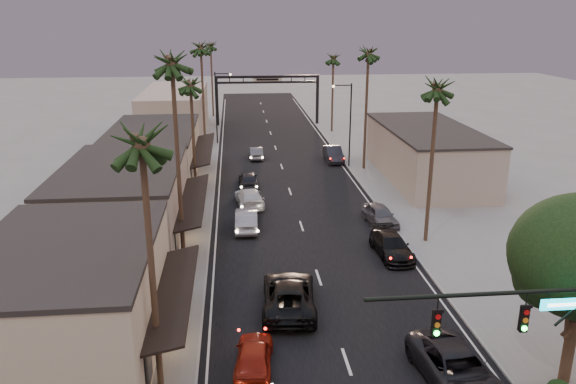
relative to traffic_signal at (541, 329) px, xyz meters
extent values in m
plane|color=slate|center=(-5.69, 36.00, -5.08)|extent=(200.00, 200.00, 0.00)
cube|color=black|center=(-5.69, 41.00, -5.08)|extent=(14.00, 120.00, 0.02)
cube|color=slate|center=(-15.19, 48.00, -5.02)|extent=(5.00, 92.00, 0.12)
cube|color=slate|center=(3.81, 48.00, -5.02)|extent=(5.00, 92.00, 0.12)
cube|color=#BCB08F|center=(-18.69, 8.00, -2.33)|extent=(8.00, 12.00, 5.50)
cube|color=gray|center=(-18.69, 22.00, -2.33)|extent=(8.00, 14.00, 5.50)
cube|color=#BCB08F|center=(-18.69, 38.00, -2.58)|extent=(8.00, 16.00, 5.00)
cube|color=gray|center=(-18.69, 61.00, -2.08)|extent=(8.00, 20.00, 6.00)
cube|color=gray|center=(8.31, 36.00, -2.58)|extent=(8.00, 18.00, 5.00)
cylinder|color=black|center=(-2.29, 0.00, 1.52)|extent=(8.40, 0.16, 0.16)
cube|color=black|center=(-3.89, 0.00, 0.47)|extent=(0.28, 0.22, 1.00)
cube|color=black|center=(-0.69, 0.00, 0.47)|extent=(0.28, 0.22, 1.00)
cube|color=#0DB1CE|center=(0.81, 0.00, 0.97)|extent=(1.90, 0.08, 0.42)
cylinder|color=#38281C|center=(3.71, 3.50, -3.48)|extent=(0.52, 0.52, 3.20)
sphere|color=black|center=(2.51, 4.10, -0.08)|extent=(2.80, 2.80, 2.80)
cube|color=black|center=(-13.09, 66.00, -1.58)|extent=(0.40, 0.40, 7.00)
cube|color=black|center=(1.71, 66.00, -1.58)|extent=(0.40, 0.40, 7.00)
cube|color=black|center=(-5.69, 66.00, 2.02)|extent=(15.20, 0.35, 0.35)
cube|color=black|center=(-5.69, 66.00, 1.22)|extent=(15.20, 0.30, 0.30)
cube|color=beige|center=(-5.69, 65.98, 1.62)|extent=(4.20, 0.12, 1.00)
cylinder|color=black|center=(1.51, 41.00, -0.58)|extent=(0.16, 0.16, 9.00)
cylinder|color=black|center=(0.51, 41.00, 3.72)|extent=(2.00, 0.12, 0.12)
sphere|color=#FFD899|center=(-0.39, 41.00, 3.62)|extent=(0.30, 0.30, 0.30)
cylinder|color=black|center=(-12.89, 54.00, -0.58)|extent=(0.16, 0.16, 9.00)
cylinder|color=black|center=(-11.89, 54.00, 3.72)|extent=(2.00, 0.12, 0.12)
sphere|color=#FFD899|center=(-10.99, 54.00, 3.62)|extent=(0.30, 0.30, 0.30)
cylinder|color=#38281C|center=(-14.29, 5.00, 0.42)|extent=(0.28, 0.28, 11.00)
sphere|color=black|center=(-14.29, 5.00, 6.52)|extent=(3.20, 3.20, 3.20)
cylinder|color=#38281C|center=(-14.29, 18.00, 1.42)|extent=(0.28, 0.28, 13.00)
sphere|color=black|center=(-14.29, 18.00, 8.52)|extent=(3.20, 3.20, 3.20)
cylinder|color=#38281C|center=(-14.29, 32.00, -0.08)|extent=(0.28, 0.28, 10.00)
sphere|color=black|center=(-14.29, 32.00, 5.52)|extent=(3.20, 3.20, 3.20)
cylinder|color=#38281C|center=(-14.29, 51.00, 0.92)|extent=(0.28, 0.28, 12.00)
sphere|color=black|center=(-14.29, 51.00, 7.52)|extent=(3.20, 3.20, 3.20)
cylinder|color=#38281C|center=(2.91, 20.00, 0.42)|extent=(0.28, 0.28, 11.00)
sphere|color=black|center=(2.91, 20.00, 6.52)|extent=(3.20, 3.20, 3.20)
cylinder|color=#38281C|center=(2.91, 40.00, 0.92)|extent=(0.28, 0.28, 12.00)
sphere|color=black|center=(2.91, 40.00, 7.52)|extent=(3.20, 3.20, 3.20)
cylinder|color=#38281C|center=(2.91, 60.00, -0.08)|extent=(0.28, 0.28, 10.00)
sphere|color=black|center=(2.91, 60.00, 5.52)|extent=(3.20, 3.20, 3.20)
cylinder|color=#38281C|center=(-13.99, 74.00, 0.42)|extent=(0.28, 0.28, 11.00)
sphere|color=black|center=(-13.99, 74.00, 6.52)|extent=(3.20, 3.20, 3.20)
imported|color=maroon|center=(-10.11, 5.81, -4.36)|extent=(2.15, 4.40, 1.45)
imported|color=black|center=(-7.93, 11.31, -4.21)|extent=(3.38, 6.46, 1.74)
imported|color=gray|center=(-9.98, 23.86, -4.30)|extent=(1.79, 4.81, 1.57)
imported|color=silver|center=(-9.57, 29.36, -4.34)|extent=(2.66, 5.34, 1.49)
imported|color=black|center=(-9.51, 34.86, -4.35)|extent=(1.87, 4.37, 1.47)
imported|color=#4D4D52|center=(-8.32, 45.82, -4.41)|extent=(1.54, 4.14, 1.35)
imported|color=black|center=(-1.20, 3.77, -4.24)|extent=(3.33, 6.26, 1.67)
imported|color=black|center=(-0.25, 17.85, -4.34)|extent=(2.36, 5.24, 1.49)
imported|color=#47484C|center=(0.51, 23.83, -4.31)|extent=(2.40, 4.72, 1.54)
imported|color=black|center=(0.29, 43.79, -4.26)|extent=(1.74, 4.99, 1.64)
camera|label=1|loc=(-10.70, -16.65, 10.76)|focal=35.00mm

